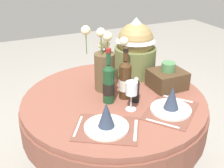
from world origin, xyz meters
TOP-DOWN VIEW (x-y plane):
  - dining_table at (0.00, 0.00)m, footprint 1.20×1.20m
  - place_setting_left at (-0.18, -0.31)m, footprint 0.43×0.40m
  - place_setting_right at (0.23, -0.30)m, footprint 0.43×0.41m
  - flower_vase at (-0.01, 0.13)m, footprint 0.28×0.14m
  - wine_bottle_left at (0.06, -0.03)m, footprint 0.08×0.08m
  - wine_bottle_centre at (-0.06, -0.04)m, footprint 0.07×0.07m
  - wine_glass_right at (0.03, -0.18)m, footprint 0.07×0.07m
  - pepper_mill at (0.10, -0.11)m, footprint 0.04×0.04m
  - gift_tub_back_right at (0.29, 0.26)m, footprint 0.31×0.31m
  - woven_basket_side_right at (0.39, -0.03)m, footprint 0.23×0.20m

SIDE VIEW (x-z plane):
  - dining_table at x=0.00m, z-range 0.24..0.97m
  - place_setting_left at x=-0.18m, z-range 0.70..0.86m
  - place_setting_right at x=0.23m, z-range 0.70..0.86m
  - woven_basket_side_right at x=0.39m, z-range 0.71..0.89m
  - pepper_mill at x=0.10m, z-range 0.72..0.89m
  - wine_bottle_left at x=0.06m, z-range 0.69..1.03m
  - wine_bottle_centre at x=-0.06m, z-range 0.68..1.04m
  - wine_glass_right at x=0.03m, z-range 0.77..0.96m
  - flower_vase at x=-0.01m, z-range 0.69..1.13m
  - gift_tub_back_right at x=0.29m, z-range 0.74..1.17m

